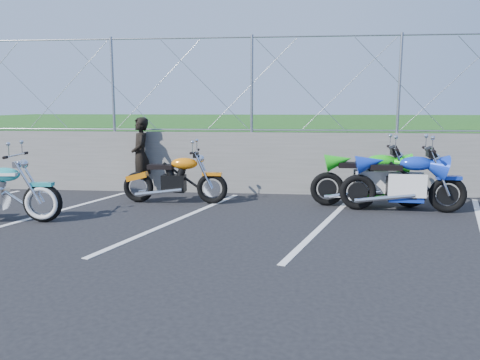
# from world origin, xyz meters

# --- Properties ---
(ground) EXTENTS (90.00, 90.00, 0.00)m
(ground) POSITION_xyz_m (0.00, 0.00, 0.00)
(ground) COLOR black
(ground) RESTS_ON ground
(retaining_wall) EXTENTS (30.00, 0.22, 1.30)m
(retaining_wall) POSITION_xyz_m (0.00, 3.50, 0.65)
(retaining_wall) COLOR #62625D
(retaining_wall) RESTS_ON ground
(grass_field) EXTENTS (30.00, 20.00, 1.30)m
(grass_field) POSITION_xyz_m (0.00, 13.50, 0.65)
(grass_field) COLOR #184813
(grass_field) RESTS_ON ground
(chain_link_fence) EXTENTS (28.00, 0.03, 2.00)m
(chain_link_fence) POSITION_xyz_m (0.00, 3.50, 2.30)
(chain_link_fence) COLOR gray
(chain_link_fence) RESTS_ON retaining_wall
(parking_lines) EXTENTS (18.29, 4.31, 0.01)m
(parking_lines) POSITION_xyz_m (1.20, 1.00, 0.00)
(parking_lines) COLOR silver
(parking_lines) RESTS_ON ground
(naked_orange) EXTENTS (2.04, 0.69, 1.02)m
(naked_orange) POSITION_xyz_m (-0.35, 2.25, 0.43)
(naked_orange) COLOR black
(naked_orange) RESTS_ON ground
(sportbike_green) EXTENTS (2.14, 0.76, 1.11)m
(sportbike_green) POSITION_xyz_m (3.30, 2.31, 0.48)
(sportbike_green) COLOR black
(sportbike_green) RESTS_ON ground
(sportbike_blue) EXTENTS (2.18, 0.77, 1.13)m
(sportbike_blue) POSITION_xyz_m (3.83, 1.96, 0.49)
(sportbike_blue) COLOR black
(sportbike_blue) RESTS_ON ground
(person_standing) EXTENTS (0.57, 0.69, 1.62)m
(person_standing) POSITION_xyz_m (-1.34, 3.20, 0.81)
(person_standing) COLOR black
(person_standing) RESTS_ON ground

